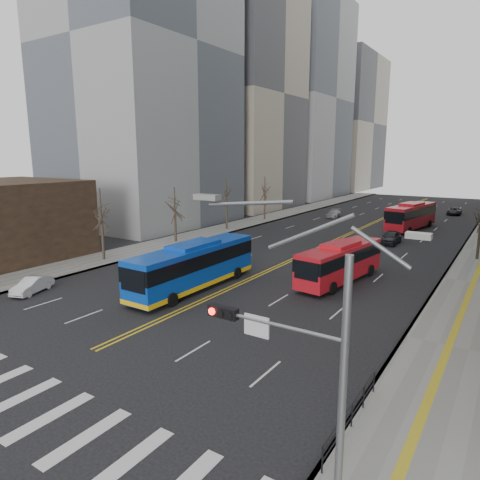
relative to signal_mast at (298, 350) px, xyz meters
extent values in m
plane|color=black|center=(-13.77, -2.00, -4.86)|extent=(220.00, 220.00, 0.00)
cube|color=gray|center=(-30.27, 43.00, -4.78)|extent=(5.00, 130.00, 0.15)
cube|color=silver|center=(-12.58, -2.00, -4.85)|extent=(0.70, 4.00, 0.01)
cube|color=silver|center=(-10.22, -2.00, -4.85)|extent=(0.70, 4.00, 0.01)
cube|color=silver|center=(-7.86, -2.00, -4.85)|extent=(0.70, 4.00, 0.01)
cube|color=silver|center=(-5.49, -2.00, -4.85)|extent=(0.70, 4.00, 0.01)
cube|color=gold|center=(-13.97, 53.00, -4.85)|extent=(0.15, 100.00, 0.01)
cube|color=gold|center=(-13.57, 53.00, -4.85)|extent=(0.15, 100.00, 0.01)
cube|color=gray|center=(-44.77, 38.00, 21.14)|extent=(22.00, 24.00, 52.00)
cube|color=#9F9380|center=(-44.77, 64.00, 17.14)|extent=(22.00, 22.00, 44.00)
cube|color=gray|center=(-43.77, 91.00, 19.14)|extent=(20.00, 26.00, 48.00)
cube|color=#9F9380|center=(-42.77, 123.00, 15.14)|extent=(18.00, 30.00, 40.00)
cylinder|color=gray|center=(1.43, 0.00, -0.86)|extent=(0.24, 0.24, 8.00)
cylinder|color=gray|center=(-0.82, 0.00, 0.64)|extent=(4.50, 0.12, 0.12)
cube|color=black|center=(-2.77, 0.00, 0.64)|extent=(1.10, 0.28, 0.38)
cylinder|color=#FF190C|center=(-3.12, -0.16, 0.64)|extent=(0.24, 0.08, 0.24)
cylinder|color=black|center=(-2.77, -0.16, 0.64)|extent=(0.24, 0.08, 0.24)
cylinder|color=black|center=(-2.42, -0.16, 0.64)|extent=(0.24, 0.08, 0.24)
cube|color=silver|center=(-1.47, 0.00, 0.44)|extent=(0.90, 0.06, 0.70)
cube|color=#999993|center=(-3.37, 0.00, 4.44)|extent=(0.90, 0.35, 0.18)
cube|color=black|center=(0.53, 4.00, -3.71)|extent=(0.04, 6.00, 0.04)
cylinder|color=black|center=(0.53, 1.00, -4.21)|extent=(0.06, 0.06, 1.00)
cylinder|color=black|center=(0.53, 2.50, -4.21)|extent=(0.06, 0.06, 1.00)
cylinder|color=black|center=(0.53, 4.00, -4.21)|extent=(0.06, 0.06, 1.00)
cylinder|color=black|center=(0.53, 5.50, -4.21)|extent=(0.06, 0.06, 1.00)
cylinder|color=black|center=(0.53, 7.00, -4.21)|extent=(0.06, 0.06, 1.00)
cylinder|color=#33281F|center=(-29.77, 17.00, -2.91)|extent=(0.28, 0.28, 3.90)
cylinder|color=#33281F|center=(-29.77, 28.00, -3.06)|extent=(0.28, 0.28, 3.60)
cylinder|color=#33281F|center=(-29.77, 39.00, -2.86)|extent=(0.28, 0.28, 4.00)
cylinder|color=#33281F|center=(-29.77, 50.00, -2.96)|extent=(0.28, 0.28, 3.80)
cylinder|color=#33281F|center=(2.23, 38.00, -3.11)|extent=(0.28, 0.28, 3.50)
cube|color=#0B3FB3|center=(-16.18, 14.87, -2.94)|extent=(2.75, 13.05, 3.13)
cube|color=black|center=(-16.18, 14.87, -2.35)|extent=(2.81, 13.07, 1.11)
cube|color=#0B3FB3|center=(-16.18, 14.87, -1.28)|extent=(2.19, 4.57, 0.40)
cube|color=yellow|center=(-16.18, 14.87, -4.31)|extent=(2.81, 13.07, 0.35)
cylinder|color=black|center=(-17.55, 10.70, -4.36)|extent=(0.30, 1.00, 1.00)
cylinder|color=black|center=(-14.83, 10.69, -4.36)|extent=(0.30, 1.00, 1.00)
cylinder|color=black|center=(-17.53, 19.05, -4.36)|extent=(0.30, 1.00, 1.00)
cylinder|color=black|center=(-14.81, 19.04, -4.36)|extent=(0.30, 1.00, 1.00)
cube|color=red|center=(-6.95, 23.05, -3.12)|extent=(3.87, 10.98, 2.78)
cube|color=black|center=(-6.95, 23.05, -2.57)|extent=(3.93, 11.00, 1.00)
cube|color=red|center=(-6.95, 23.05, -1.63)|extent=(2.44, 3.99, 0.40)
cylinder|color=black|center=(-8.63, 19.81, -4.36)|extent=(0.43, 1.03, 1.00)
cylinder|color=black|center=(-6.21, 19.48, -4.36)|extent=(0.43, 1.03, 1.00)
cylinder|color=black|center=(-7.70, 26.62, -4.36)|extent=(0.43, 1.03, 1.00)
cylinder|color=black|center=(-5.28, 26.29, -4.36)|extent=(0.43, 1.03, 1.00)
cube|color=red|center=(-7.60, 54.01, -2.91)|extent=(4.71, 12.50, 3.20)
cube|color=black|center=(-7.60, 54.01, -2.30)|extent=(4.78, 12.53, 1.14)
cube|color=red|center=(-7.60, 54.01, -1.20)|extent=(2.88, 4.58, 0.40)
cylinder|color=black|center=(-9.60, 50.37, -4.36)|extent=(0.46, 1.04, 1.00)
cylinder|color=black|center=(-6.86, 49.93, -4.36)|extent=(0.46, 1.04, 1.00)
cylinder|color=black|center=(-8.34, 58.09, -4.36)|extent=(0.46, 1.04, 1.00)
cylinder|color=black|center=(-5.60, 57.64, -4.36)|extent=(0.46, 1.04, 1.00)
imported|color=silver|center=(-26.13, 7.05, -4.24)|extent=(2.47, 3.95, 1.23)
imported|color=black|center=(-7.34, 41.74, -4.07)|extent=(1.88, 4.61, 1.57)
imported|color=#96969B|center=(-21.31, 59.37, -4.19)|extent=(2.47, 4.78, 1.33)
imported|color=black|center=(-4.24, 74.28, -4.21)|extent=(2.28, 4.72, 1.29)
camera|label=1|loc=(5.07, -11.01, 5.79)|focal=32.00mm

